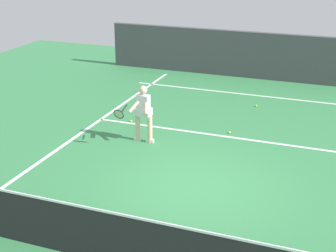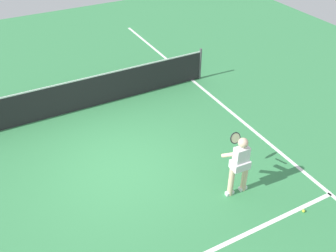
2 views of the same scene
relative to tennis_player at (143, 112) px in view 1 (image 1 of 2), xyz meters
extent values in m
plane|color=#38844C|center=(-2.10, 2.02, -0.85)|extent=(24.99, 24.99, 0.00)
cube|color=#47474C|center=(-2.10, -7.29, 0.03)|extent=(12.93, 0.24, 1.76)
cube|color=white|center=(-2.10, -5.09, -0.84)|extent=(8.93, 0.10, 0.01)
cube|color=white|center=(-2.10, -1.11, -0.84)|extent=(7.93, 0.10, 0.01)
cube|color=white|center=(1.87, 2.02, -0.84)|extent=(0.10, 17.22, 0.01)
cube|color=#232326|center=(-2.10, 5.07, -0.36)|extent=(8.45, 0.02, 0.98)
cube|color=white|center=(-2.10, 5.07, 0.16)|extent=(8.45, 0.02, 0.04)
cylinder|color=beige|center=(-0.19, -0.02, -0.46)|extent=(0.13, 0.13, 0.78)
cylinder|color=beige|center=(0.17, -0.04, -0.46)|extent=(0.13, 0.13, 0.78)
cube|color=white|center=(-0.19, -0.02, -0.81)|extent=(0.20, 0.10, 0.08)
cube|color=white|center=(0.17, -0.04, -0.81)|extent=(0.20, 0.10, 0.08)
cube|color=white|center=(-0.01, -0.03, 0.19)|extent=(0.33, 0.22, 0.52)
cube|color=white|center=(-0.01, -0.03, -0.01)|extent=(0.41, 0.30, 0.20)
sphere|color=beige|center=(-0.01, -0.03, 0.59)|extent=(0.22, 0.22, 0.22)
cylinder|color=beige|center=(-0.15, 0.13, 0.21)|extent=(0.26, 0.48, 0.37)
cylinder|color=beige|center=(0.15, 0.11, 0.21)|extent=(0.30, 0.46, 0.37)
cylinder|color=black|center=(0.35, 0.37, 0.17)|extent=(0.05, 0.30, 0.14)
torus|color=black|center=(0.37, 0.67, 0.11)|extent=(0.29, 0.13, 0.28)
cylinder|color=beige|center=(0.37, 0.67, 0.11)|extent=(0.24, 0.10, 0.23)
sphere|color=#D1E533|center=(-2.03, -1.37, -0.81)|extent=(0.07, 0.07, 0.07)
sphere|color=#D1E533|center=(0.92, -1.22, -0.81)|extent=(0.07, 0.07, 0.07)
sphere|color=#D1E533|center=(-2.27, -3.91, -0.81)|extent=(0.07, 0.07, 0.07)
camera|label=1|loc=(-5.01, 11.35, 4.41)|focal=53.58mm
camera|label=2|loc=(-4.35, -4.81, 5.50)|focal=40.49mm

